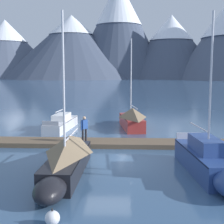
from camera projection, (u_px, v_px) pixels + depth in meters
ground_plane at (108, 162)px, 17.53m from camera, size 700.00×700.00×0.00m
mountain_west_summit at (6, 48)px, 225.82m from camera, size 76.93×76.93×40.67m
mountain_central_massif at (72, 46)px, 214.62m from camera, size 92.72×92.72×41.95m
mountain_shoulder_ridge at (119, 28)px, 216.57m from camera, size 65.93×65.93×64.95m
mountain_east_summit at (171, 46)px, 212.34m from camera, size 68.52×68.52×41.73m
dock at (111, 143)px, 21.48m from camera, size 24.54×2.55×0.30m
sailboat_mid_dock_port at (63, 123)px, 27.52m from camera, size 1.97×6.94×8.06m
sailboat_mid_dock_starboard at (67, 158)px, 15.18m from camera, size 1.79×7.56×7.60m
sailboat_far_berth at (131, 118)px, 28.06m from camera, size 2.37×6.85×7.73m
sailboat_outer_slip at (209, 162)px, 15.08m from camera, size 2.05×7.13×7.64m
person_on_dock at (84, 127)px, 21.15m from camera, size 0.44×0.45×1.69m
mooring_buoy_channel_marker at (52, 218)px, 10.31m from camera, size 0.49×0.49×0.57m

